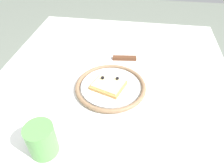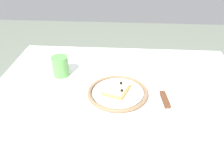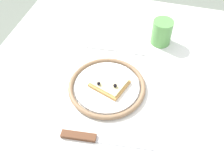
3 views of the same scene
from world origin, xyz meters
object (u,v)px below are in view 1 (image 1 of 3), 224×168
object	(u,v)px
pizza_slice_near	(108,85)
knife	(116,58)
fork	(107,130)
plate	(110,87)
dining_table	(111,108)
cup	(42,140)

from	to	relation	value
pizza_slice_near	knife	distance (m)	0.17
pizza_slice_near	fork	bearing A→B (deg)	-172.03
plate	fork	distance (m)	0.17
dining_table	plate	bearing A→B (deg)	162.74
plate	knife	size ratio (longest dim) A/B	0.94
dining_table	pizza_slice_near	xyz separation A→B (m)	(-0.01, 0.01, 0.12)
dining_table	plate	distance (m)	0.11
pizza_slice_near	cup	bearing A→B (deg)	154.14
fork	cup	distance (m)	0.16
fork	pizza_slice_near	bearing A→B (deg)	7.97
dining_table	fork	xyz separation A→B (m)	(-0.17, -0.02, 0.10)
fork	dining_table	bearing A→B (deg)	5.46
fork	cup	xyz separation A→B (m)	(-0.08, 0.14, 0.04)
dining_table	plate	size ratio (longest dim) A/B	4.40
dining_table	pizza_slice_near	bearing A→B (deg)	149.62
dining_table	cup	distance (m)	0.31
fork	knife	bearing A→B (deg)	3.85
plate	fork	size ratio (longest dim) A/B	1.12
dining_table	fork	size ratio (longest dim) A/B	4.94
plate	cup	world-z (taller)	cup
knife	cup	bearing A→B (deg)	164.25
pizza_slice_near	fork	xyz separation A→B (m)	(-0.16, -0.02, -0.02)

